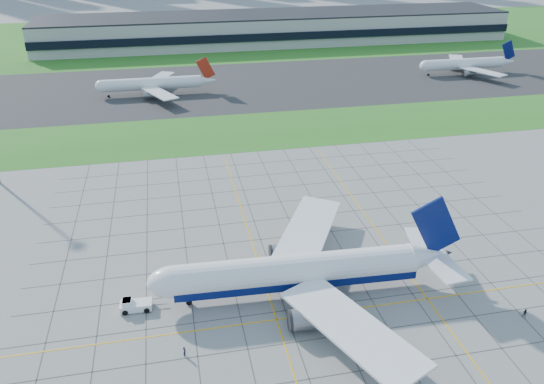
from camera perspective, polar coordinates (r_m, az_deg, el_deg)
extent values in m
plane|color=gray|center=(97.32, 6.14, -11.97)|extent=(1400.00, 1400.00, 0.00)
cube|color=#2B671D|center=(174.50, -2.63, 6.55)|extent=(700.00, 35.00, 0.04)
cube|color=#383838|center=(226.37, -4.91, 11.31)|extent=(700.00, 75.00, 0.04)
cube|color=#2B671D|center=(333.15, -7.39, 16.28)|extent=(700.00, 145.00, 0.04)
cube|color=#474744|center=(104.39, -22.29, -11.11)|extent=(0.18, 130.00, 0.02)
cube|color=#474744|center=(102.93, -17.87, -10.85)|extent=(0.18, 130.00, 0.02)
cube|color=#474744|center=(102.08, -13.36, -10.52)|extent=(0.18, 130.00, 0.02)
cube|color=#474744|center=(101.85, -8.80, -10.13)|extent=(0.18, 130.00, 0.02)
cube|color=#474744|center=(102.25, -4.27, -9.67)|extent=(0.18, 130.00, 0.02)
cube|color=#474744|center=(103.27, 0.18, -9.16)|extent=(0.18, 130.00, 0.02)
cube|color=#474744|center=(104.89, 4.51, -8.62)|extent=(0.18, 130.00, 0.02)
cube|color=#474744|center=(107.08, 8.68, -8.04)|extent=(0.18, 130.00, 0.02)
cube|color=#474744|center=(109.82, 12.64, -7.46)|extent=(0.18, 130.00, 0.02)
cube|color=#474744|center=(113.06, 16.39, -6.87)|extent=(0.18, 130.00, 0.02)
cube|color=#474744|center=(116.75, 19.90, -6.29)|extent=(0.18, 130.00, 0.02)
cube|color=#474744|center=(120.87, 23.18, -5.72)|extent=(0.18, 130.00, 0.02)
cube|color=#474744|center=(125.36, 26.23, -5.18)|extent=(0.18, 130.00, 0.02)
cube|color=#474744|center=(86.23, 9.43, -18.45)|extent=(110.00, 0.18, 0.02)
cube|color=#474744|center=(91.59, 7.66, -15.02)|extent=(110.00, 0.18, 0.02)
cube|color=#474744|center=(97.32, 6.14, -11.96)|extent=(110.00, 0.18, 0.02)
cube|color=#474744|center=(103.34, 4.82, -9.25)|extent=(110.00, 0.18, 0.02)
cube|color=#474744|center=(109.62, 3.66, -6.83)|extent=(110.00, 0.18, 0.02)
cube|color=#474744|center=(116.11, 2.65, -4.68)|extent=(110.00, 0.18, 0.02)
cube|color=#474744|center=(122.78, 1.74, -2.76)|extent=(110.00, 0.18, 0.02)
cube|color=#474744|center=(129.60, 0.94, -1.04)|extent=(110.00, 0.18, 0.02)
cube|color=#474744|center=(136.54, 0.22, 0.51)|extent=(110.00, 0.18, 0.02)
cube|color=#474744|center=(143.60, -0.44, 1.90)|extent=(110.00, 0.18, 0.02)
cube|color=#474744|center=(150.75, -1.03, 3.17)|extent=(110.00, 0.18, 0.02)
cube|color=#F4AE0C|center=(95.85, 6.50, -12.69)|extent=(120.00, 0.25, 0.03)
cube|color=#F4AE0C|center=(111.04, -1.89, -6.29)|extent=(0.25, 100.00, 0.03)
cube|color=#F4AE0C|center=(118.15, 11.65, -4.67)|extent=(0.25, 100.00, 0.03)
cube|color=#B7B7B2|center=(313.11, 0.59, 17.20)|extent=(260.00, 42.00, 15.00)
cube|color=black|center=(292.55, 1.51, 16.39)|extent=(260.00, 1.00, 4.00)
cube|color=black|center=(311.86, 0.59, 18.63)|extent=(260.00, 42.00, 0.80)
cylinder|color=white|center=(96.22, 2.64, -8.36)|extent=(43.88, 7.49, 5.70)
cube|color=#081351|center=(97.28, 2.61, -9.23)|extent=(43.87, 7.11, 1.52)
ellipsoid|color=white|center=(94.85, -10.58, -9.46)|extent=(9.34, 6.07, 5.70)
cube|color=black|center=(94.70, -11.88, -9.31)|extent=(2.21, 3.12, 0.57)
cone|color=white|center=(103.50, 16.51, -6.60)|extent=(7.81, 5.72, 5.41)
cube|color=#081351|center=(100.44, 17.22, -3.53)|extent=(10.37, 0.90, 12.12)
cube|color=white|center=(110.23, 3.94, -3.95)|extent=(20.16, 27.47, 0.92)
cube|color=white|center=(86.56, 8.53, -14.20)|extent=(18.51, 27.79, 0.92)
cylinder|color=slate|center=(105.88, 1.51, -6.54)|extent=(6.32, 3.86, 3.61)
cylinder|color=slate|center=(90.31, 3.91, -13.45)|extent=(6.32, 3.86, 3.61)
cylinder|color=gray|center=(97.21, -8.96, -11.30)|extent=(0.36, 0.36, 2.47)
cylinder|color=black|center=(97.65, -8.93, -11.63)|extent=(1.06, 0.52, 1.04)
cylinder|color=black|center=(102.29, 4.87, -9.26)|extent=(1.28, 1.19, 1.23)
cylinder|color=black|center=(97.63, 5.73, -11.34)|extent=(1.28, 1.19, 1.23)
cube|color=white|center=(98.27, -14.40, -11.75)|extent=(5.62, 2.80, 1.29)
cube|color=white|center=(97.90, -15.33, -11.37)|extent=(1.74, 2.09, 1.01)
cube|color=black|center=(97.79, -15.35, -11.28)|extent=(1.55, 1.90, 0.64)
cube|color=gray|center=(98.05, -12.04, -11.75)|extent=(2.77, 0.28, 0.17)
cylinder|color=black|center=(99.64, -15.41, -11.51)|extent=(1.03, 0.50, 1.01)
cylinder|color=black|center=(97.78, -15.52, -12.38)|extent=(1.03, 0.50, 1.01)
cylinder|color=black|center=(99.20, -13.26, -11.41)|extent=(1.03, 0.50, 1.01)
cylinder|color=black|center=(97.33, -13.32, -12.27)|extent=(1.03, 0.50, 1.01)
imported|color=black|center=(87.80, -9.38, -16.60)|extent=(0.55, 0.74, 1.86)
imported|color=black|center=(103.42, 25.59, -11.69)|extent=(1.01, 0.97, 1.64)
cylinder|color=white|center=(217.22, -12.79, 11.30)|extent=(38.30, 4.80, 4.80)
cube|color=#A42112|center=(216.52, -7.17, 13.07)|extent=(7.46, 0.40, 9.15)
cube|color=white|center=(228.01, -12.10, 11.89)|extent=(13.89, 20.66, 0.40)
cube|color=white|center=(206.79, -12.01, 10.36)|extent=(13.89, 20.66, 0.40)
cylinder|color=black|center=(220.36, -11.84, 10.53)|extent=(1.00, 1.00, 1.00)
cylinder|color=black|center=(216.13, -11.82, 10.21)|extent=(1.00, 1.00, 1.00)
cylinder|color=white|center=(258.37, 19.96, 12.83)|extent=(37.75, 4.80, 4.80)
cube|color=#070E4B|center=(268.69, 24.09, 13.73)|extent=(7.46, 0.40, 9.15)
cube|color=white|center=(269.06, 19.26, 13.28)|extent=(13.89, 20.66, 0.40)
cube|color=white|center=(250.88, 21.71, 11.97)|extent=(13.89, 20.66, 0.40)
cylinder|color=black|center=(262.71, 20.19, 12.11)|extent=(1.00, 1.00, 1.00)
cylinder|color=black|center=(259.09, 20.68, 11.84)|extent=(1.00, 1.00, 1.00)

